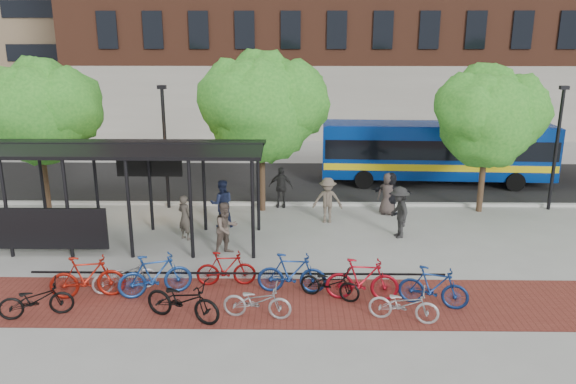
{
  "coord_description": "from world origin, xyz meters",
  "views": [
    {
      "loc": [
        -1.61,
        -19.02,
        7.17
      ],
      "look_at": [
        -1.9,
        0.47,
        1.6
      ],
      "focal_mm": 35.0,
      "sensor_mm": 36.0,
      "label": 1
    }
  ],
  "objects_px": {
    "bus": "(436,149)",
    "pedestrian_4": "(281,187)",
    "tree_b": "(264,103)",
    "bike_0": "(36,300)",
    "bike_9": "(362,280)",
    "bike_11": "(433,287)",
    "pedestrian_9": "(399,212)",
    "bus_shelter": "(104,159)",
    "pedestrian_6": "(388,194)",
    "tree_c": "(490,114)",
    "bike_1": "(87,277)",
    "tree_a": "(39,108)",
    "lamp_post_right": "(557,145)",
    "lamp_post_left": "(165,144)",
    "bike_10": "(404,304)",
    "pedestrian_2": "(222,203)",
    "pedestrian_5": "(390,193)",
    "bike_6": "(257,301)",
    "pedestrian_3": "(328,200)",
    "pedestrian_8": "(226,228)",
    "bike_3": "(155,275)",
    "bike_7": "(292,273)",
    "bike_5": "(226,269)",
    "pedestrian_1": "(185,217)",
    "bike_8": "(330,283)",
    "bike_2": "(125,275)",
    "bike_4": "(183,300)"
  },
  "relations": [
    {
      "from": "bike_7",
      "to": "bus",
      "type": "bearing_deg",
      "value": -26.6
    },
    {
      "from": "bike_7",
      "to": "tree_a",
      "type": "bearing_deg",
      "value": 55.75
    },
    {
      "from": "tree_a",
      "to": "pedestrian_6",
      "type": "xyz_separation_m",
      "value": [
        14.02,
        -0.53,
        -3.37
      ]
    },
    {
      "from": "tree_c",
      "to": "pedestrian_2",
      "type": "xyz_separation_m",
      "value": [
        -10.5,
        -2.11,
        -3.14
      ]
    },
    {
      "from": "bike_9",
      "to": "pedestrian_4",
      "type": "xyz_separation_m",
      "value": [
        -2.48,
        8.62,
        0.26
      ]
    },
    {
      "from": "bike_8",
      "to": "bus",
      "type": "bearing_deg",
      "value": -2.21
    },
    {
      "from": "bike_11",
      "to": "pedestrian_9",
      "type": "bearing_deg",
      "value": 19.3
    },
    {
      "from": "bus_shelter",
      "to": "tree_a",
      "type": "relative_size",
      "value": 1.72
    },
    {
      "from": "tree_b",
      "to": "bike_0",
      "type": "relative_size",
      "value": 3.5
    },
    {
      "from": "lamp_post_right",
      "to": "pedestrian_2",
      "type": "relative_size",
      "value": 2.8
    },
    {
      "from": "bike_1",
      "to": "pedestrian_3",
      "type": "xyz_separation_m",
      "value": [
        7.02,
        6.59,
        0.28
      ]
    },
    {
      "from": "lamp_post_right",
      "to": "pedestrian_8",
      "type": "bearing_deg",
      "value": -158.46
    },
    {
      "from": "bus_shelter",
      "to": "bike_5",
      "type": "bearing_deg",
      "value": -37.55
    },
    {
      "from": "bike_6",
      "to": "pedestrian_8",
      "type": "xyz_separation_m",
      "value": [
        -1.32,
        4.37,
        0.42
      ]
    },
    {
      "from": "pedestrian_2",
      "to": "pedestrian_5",
      "type": "height_order",
      "value": "pedestrian_2"
    },
    {
      "from": "tree_a",
      "to": "bike_1",
      "type": "relative_size",
      "value": 3.01
    },
    {
      "from": "tree_b",
      "to": "bike_3",
      "type": "height_order",
      "value": "tree_b"
    },
    {
      "from": "bus_shelter",
      "to": "lamp_post_left",
      "type": "distance_m",
      "value": 4.24
    },
    {
      "from": "bike_1",
      "to": "pedestrian_9",
      "type": "distance_m",
      "value": 10.73
    },
    {
      "from": "bike_11",
      "to": "pedestrian_9",
      "type": "distance_m",
      "value": 5.37
    },
    {
      "from": "bike_3",
      "to": "pedestrian_6",
      "type": "xyz_separation_m",
      "value": [
        7.66,
        7.46,
        0.25
      ]
    },
    {
      "from": "bike_3",
      "to": "pedestrian_5",
      "type": "distance_m",
      "value": 10.78
    },
    {
      "from": "bus_shelter",
      "to": "bike_0",
      "type": "distance_m",
      "value": 5.98
    },
    {
      "from": "bus",
      "to": "pedestrian_1",
      "type": "bearing_deg",
      "value": -140.99
    },
    {
      "from": "bike_10",
      "to": "bike_6",
      "type": "bearing_deg",
      "value": 102.76
    },
    {
      "from": "tree_a",
      "to": "tree_c",
      "type": "bearing_deg",
      "value": -0.0
    },
    {
      "from": "bike_1",
      "to": "pedestrian_6",
      "type": "bearing_deg",
      "value": -61.33
    },
    {
      "from": "bike_2",
      "to": "pedestrian_9",
      "type": "height_order",
      "value": "pedestrian_9"
    },
    {
      "from": "tree_a",
      "to": "lamp_post_right",
      "type": "relative_size",
      "value": 1.21
    },
    {
      "from": "bike_8",
      "to": "bus_shelter",
      "type": "bearing_deg",
      "value": 83.21
    },
    {
      "from": "bus",
      "to": "pedestrian_4",
      "type": "xyz_separation_m",
      "value": [
        -7.43,
        -3.95,
        -0.83
      ]
    },
    {
      "from": "bike_1",
      "to": "bike_11",
      "type": "height_order",
      "value": "bike_1"
    },
    {
      "from": "bike_9",
      "to": "bike_10",
      "type": "height_order",
      "value": "bike_9"
    },
    {
      "from": "lamp_post_left",
      "to": "bike_3",
      "type": "distance_m",
      "value": 8.63
    },
    {
      "from": "lamp_post_right",
      "to": "bike_9",
      "type": "height_order",
      "value": "lamp_post_right"
    },
    {
      "from": "lamp_post_left",
      "to": "bike_4",
      "type": "distance_m",
      "value": 10.16
    },
    {
      "from": "bus",
      "to": "bike_1",
      "type": "height_order",
      "value": "bus"
    },
    {
      "from": "tree_c",
      "to": "pedestrian_4",
      "type": "distance_m",
      "value": 8.94
    },
    {
      "from": "pedestrian_2",
      "to": "tree_a",
      "type": "bearing_deg",
      "value": -26.3
    },
    {
      "from": "lamp_post_left",
      "to": "bike_9",
      "type": "height_order",
      "value": "lamp_post_left"
    },
    {
      "from": "bike_2",
      "to": "pedestrian_6",
      "type": "bearing_deg",
      "value": -71.39
    },
    {
      "from": "pedestrian_2",
      "to": "pedestrian_8",
      "type": "distance_m",
      "value": 2.78
    },
    {
      "from": "bike_7",
      "to": "pedestrian_4",
      "type": "bearing_deg",
      "value": 6.73
    },
    {
      "from": "lamp_post_left",
      "to": "pedestrian_4",
      "type": "bearing_deg",
      "value": 2.41
    },
    {
      "from": "bike_7",
      "to": "pedestrian_6",
      "type": "xyz_separation_m",
      "value": [
        3.83,
        7.22,
        0.28
      ]
    },
    {
      "from": "bike_5",
      "to": "pedestrian_1",
      "type": "relative_size",
      "value": 1.07
    },
    {
      "from": "bus_shelter",
      "to": "pedestrian_6",
      "type": "bearing_deg",
      "value": 17.86
    },
    {
      "from": "tree_b",
      "to": "bike_10",
      "type": "xyz_separation_m",
      "value": [
        4.06,
        -9.34,
        -3.99
      ]
    },
    {
      "from": "bike_11",
      "to": "pedestrian_1",
      "type": "xyz_separation_m",
      "value": [
        -7.66,
        5.02,
        0.25
      ]
    },
    {
      "from": "tree_b",
      "to": "pedestrian_9",
      "type": "relative_size",
      "value": 3.44
    }
  ]
}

